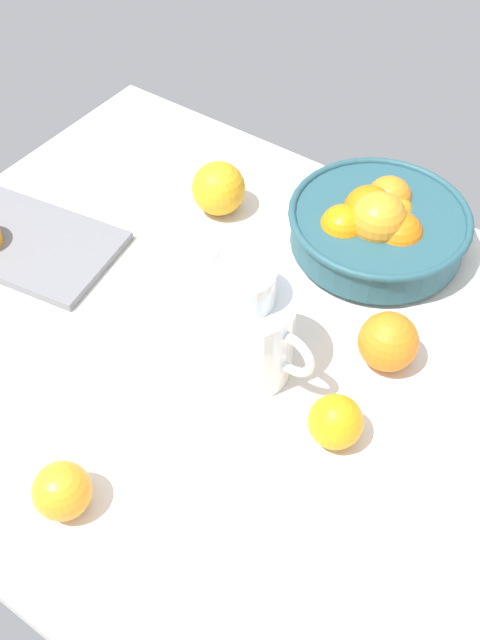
% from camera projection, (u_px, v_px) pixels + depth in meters
% --- Properties ---
extents(ground_plane, '(1.21, 0.86, 0.03)m').
position_uv_depth(ground_plane, '(259.00, 370.00, 1.03)').
color(ground_plane, silver).
extents(fruit_bowl, '(0.28, 0.28, 0.12)m').
position_uv_depth(fruit_bowl, '(378.00, 226.00, 1.13)').
color(fruit_bowl, '#234C56').
rests_on(fruit_bowl, ground_plane).
extents(juice_pitcher, '(0.17, 0.13, 0.19)m').
position_uv_depth(juice_pitcher, '(245.00, 334.00, 0.96)').
color(juice_pitcher, white).
rests_on(juice_pitcher, ground_plane).
extents(cutting_board, '(0.34, 0.22, 0.01)m').
position_uv_depth(cutting_board, '(19.00, 239.00, 1.17)').
color(cutting_board, slate).
rests_on(cutting_board, ground_plane).
extents(loose_orange_0, '(0.09, 0.09, 0.09)m').
position_uv_depth(loose_orange_0, '(219.00, 188.00, 1.19)').
color(loose_orange_0, orange).
rests_on(loose_orange_0, ground_plane).
extents(loose_orange_1, '(0.07, 0.07, 0.07)m').
position_uv_depth(loose_orange_1, '(336.00, 422.00, 0.91)').
color(loose_orange_1, orange).
rests_on(loose_orange_1, ground_plane).
extents(loose_orange_2, '(0.07, 0.07, 0.07)m').
position_uv_depth(loose_orange_2, '(62.00, 491.00, 0.85)').
color(loose_orange_2, orange).
rests_on(loose_orange_2, ground_plane).
extents(loose_orange_3, '(0.08, 0.08, 0.08)m').
position_uv_depth(loose_orange_3, '(388.00, 342.00, 0.99)').
color(loose_orange_3, orange).
rests_on(loose_orange_3, ground_plane).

